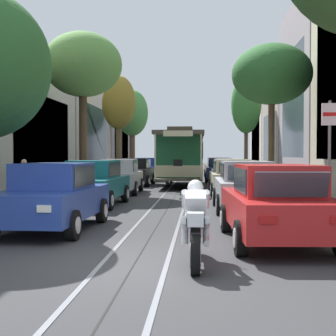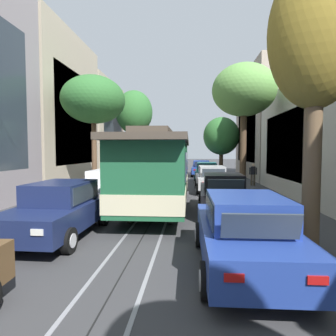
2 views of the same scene
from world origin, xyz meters
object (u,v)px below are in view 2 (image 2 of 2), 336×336
at_px(motorcycle_with_rider, 170,168).
at_px(fire_hydrant, 117,179).
at_px(parked_car_blue_near_left, 201,168).
at_px(parked_car_navy_fifth_right, 60,209).
at_px(street_tree_kerb_right_near, 134,113).
at_px(parked_car_silver_second_right, 145,171).
at_px(parked_car_teal_second_left, 207,172).
at_px(street_tree_kerb_left_mid, 316,40).
at_px(parked_car_beige_mid_right, 132,177).
at_px(cable_car_trolley, 157,171).
at_px(street_sign_post, 139,158).
at_px(parked_car_silver_mid_left, 211,179).
at_px(pedestrian_on_left_pavement, 253,173).
at_px(street_tree_kerb_left_near, 221,136).
at_px(parked_car_black_fourth_left, 223,193).
at_px(street_tree_kerb_left_second, 244,91).
at_px(street_tree_kerb_right_second, 94,100).
at_px(parked_car_blue_fifth_left, 245,232).
at_px(parked_car_white_fourth_right, 107,186).
at_px(parked_car_red_near_right, 153,167).

xyz_separation_m(motorcycle_with_rider, fire_hydrant, (3.02, 11.53, -0.22)).
bearing_deg(fire_hydrant, parked_car_blue_near_left, -128.44).
height_order(parked_car_navy_fifth_right, street_tree_kerb_right_near, street_tree_kerb_right_near).
height_order(parked_car_blue_near_left, parked_car_silver_second_right, same).
xyz_separation_m(parked_car_teal_second_left, street_tree_kerb_left_mid, (-1.74, 15.90, 4.38)).
distance_m(parked_car_teal_second_left, parked_car_beige_mid_right, 7.03).
bearing_deg(parked_car_beige_mid_right, cable_car_trolley, 110.13).
xyz_separation_m(parked_car_teal_second_left, street_sign_post, (6.54, -6.00, 1.03)).
bearing_deg(parked_car_beige_mid_right, parked_car_teal_second_left, -136.90).
distance_m(parked_car_silver_mid_left, motorcycle_with_rider, 14.92).
xyz_separation_m(parked_car_navy_fifth_right, street_sign_post, (1.47, -21.28, 1.03)).
xyz_separation_m(motorcycle_with_rider, pedestrian_on_left_pavement, (-6.88, 11.05, 0.26)).
xyz_separation_m(parked_car_silver_second_right, street_tree_kerb_left_near, (-6.85, -4.01, 3.14)).
height_order(parked_car_black_fourth_left, parked_car_navy_fifth_right, same).
bearing_deg(cable_car_trolley, street_tree_kerb_left_second, -128.65).
distance_m(parked_car_silver_mid_left, street_tree_kerb_right_second, 8.55).
xyz_separation_m(parked_car_silver_mid_left, parked_car_blue_fifth_left, (0.14, 11.81, 0.00)).
bearing_deg(parked_car_blue_fifth_left, parked_car_black_fourth_left, -91.71).
bearing_deg(parked_car_navy_fifth_right, street_sign_post, -86.04).
distance_m(parked_car_white_fourth_right, street_tree_kerb_right_near, 17.26).
bearing_deg(parked_car_blue_fifth_left, parked_car_blue_near_left, -89.71).
height_order(parked_car_blue_fifth_left, fire_hydrant, parked_car_blue_fifth_left).
height_order(parked_car_red_near_right, pedestrian_on_left_pavement, pedestrian_on_left_pavement).
xyz_separation_m(parked_car_silver_second_right, parked_car_beige_mid_right, (-0.05, 6.01, 0.00)).
xyz_separation_m(parked_car_black_fourth_left, street_tree_kerb_right_second, (7.12, -5.24, 4.72)).
bearing_deg(street_tree_kerb_right_near, parked_car_white_fourth_right, 96.56).
bearing_deg(street_tree_kerb_right_second, street_tree_kerb_right_near, -89.69).
bearing_deg(parked_car_red_near_right, motorcycle_with_rider, -128.29).
height_order(street_tree_kerb_left_near, street_tree_kerb_right_near, street_tree_kerb_right_near).
distance_m(street_tree_kerb_left_near, street_sign_post, 8.52).
relative_size(parked_car_silver_mid_left, street_tree_kerb_left_mid, 0.61).
distance_m(parked_car_blue_near_left, parked_car_white_fourth_right, 16.15).
distance_m(parked_car_red_near_right, street_tree_kerb_left_second, 15.62).
relative_size(parked_car_silver_mid_left, street_tree_kerb_left_near, 0.76).
xyz_separation_m(parked_car_black_fourth_left, street_tree_kerb_left_second, (-1.77, -5.59, 5.19)).
bearing_deg(fire_hydrant, street_tree_kerb_left_near, -137.07).
bearing_deg(parked_car_navy_fifth_right, fire_hydrant, -82.86).
bearing_deg(parked_car_beige_mid_right, pedestrian_on_left_pavement, -161.88).
height_order(parked_car_red_near_right, fire_hydrant, parked_car_red_near_right).
bearing_deg(street_tree_kerb_left_mid, parked_car_blue_fifth_left, 36.50).
xyz_separation_m(parked_car_black_fourth_left, parked_car_blue_fifth_left, (0.17, 5.72, 0.00)).
bearing_deg(cable_car_trolley, parked_car_silver_mid_left, -113.61).
height_order(parked_car_navy_fifth_right, street_sign_post, street_sign_post).
bearing_deg(parked_car_white_fourth_right, street_sign_post, -85.45).
relative_size(parked_car_red_near_right, parked_car_white_fourth_right, 1.01).
bearing_deg(parked_car_navy_fifth_right, street_tree_kerb_left_near, -108.21).
bearing_deg(parked_car_blue_fifth_left, parked_car_teal_second_left, -90.46).
height_order(parked_car_beige_mid_right, street_tree_kerb_right_near, street_tree_kerb_right_near).
distance_m(parked_car_black_fourth_left, street_tree_kerb_left_second, 7.83).
distance_m(parked_car_silver_mid_left, fire_hydrant, 7.29).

